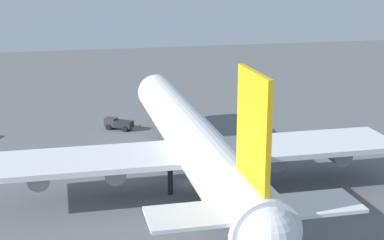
# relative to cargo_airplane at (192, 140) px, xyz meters

# --- Properties ---
(ground_plane) EXTENTS (263.04, 263.04, 0.00)m
(ground_plane) POSITION_rel_cargo_airplane_xyz_m (0.19, 0.00, -6.44)
(ground_plane) COLOR slate
(cargo_airplane) EXTENTS (65.76, 55.13, 20.44)m
(cargo_airplane) POSITION_rel_cargo_airplane_xyz_m (0.00, 0.00, 0.00)
(cargo_airplane) COLOR silver
(cargo_airplane) RESTS_ON ground_plane
(cargo_loader) EXTENTS (4.45, 5.38, 2.04)m
(cargo_loader) POSITION_rel_cargo_airplane_xyz_m (29.44, 7.17, -5.30)
(cargo_loader) COLOR #333338
(cargo_loader) RESTS_ON ground_plane
(safety_cone_nose) EXTENTS (0.55, 0.55, 0.78)m
(safety_cone_nose) POSITION_rel_cargo_airplane_xyz_m (29.78, 3.12, -6.05)
(safety_cone_nose) COLOR orange
(safety_cone_nose) RESTS_ON ground_plane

